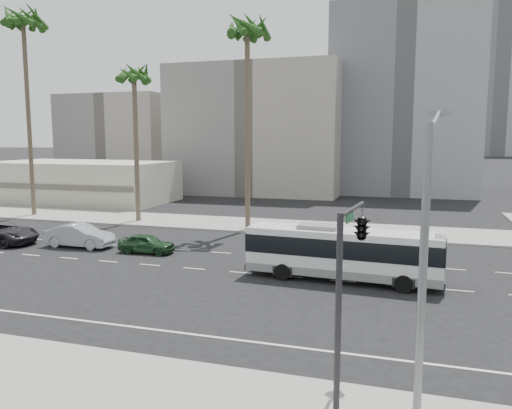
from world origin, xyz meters
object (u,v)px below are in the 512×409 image
at_px(streetlight_corner, 425,250).
at_px(traffic_signal, 360,231).
at_px(car_b, 80,236).
at_px(car_a, 147,243).
at_px(palm_near, 247,34).
at_px(city_bus, 343,252).
at_px(palm_far, 23,25).
at_px(palm_mid, 134,78).

distance_m(streetlight_corner, traffic_signal, 3.03).
height_order(car_b, traffic_signal, traffic_signal).
distance_m(car_a, traffic_signal, 21.52).
height_order(car_a, palm_near, palm_near).
bearing_deg(city_bus, streetlight_corner, -70.14).
height_order(car_a, streetlight_corner, streetlight_corner).
xyz_separation_m(city_bus, palm_far, (-33.23, 14.34, 17.21)).
xyz_separation_m(streetlight_corner, palm_far, (-37.15, 27.90, 13.92)).
relative_size(streetlight_corner, palm_near, 0.48).
bearing_deg(streetlight_corner, palm_near, 123.18).
distance_m(car_b, palm_near, 20.72).
height_order(car_a, palm_far, palm_far).
xyz_separation_m(city_bus, palm_near, (-9.81, 13.00, 14.68)).
distance_m(city_bus, palm_far, 40.08).
bearing_deg(city_bus, car_b, 174.87).
xyz_separation_m(car_b, palm_mid, (-1.72, 11.12, 12.47)).
xyz_separation_m(streetlight_corner, palm_mid, (-25.01, 27.71, 8.41)).
height_order(palm_near, palm_far, palm_far).
xyz_separation_m(streetlight_corner, palm_near, (-13.73, 26.56, 11.39)).
bearing_deg(car_b, city_bus, -98.78).
bearing_deg(palm_mid, palm_near, -5.81).
height_order(traffic_signal, palm_near, palm_near).
height_order(car_b, palm_near, palm_near).
relative_size(traffic_signal, palm_near, 0.33).
xyz_separation_m(traffic_signal, palm_far, (-35.20, 25.59, 13.94)).
distance_m(palm_near, palm_far, 23.60).
xyz_separation_m(palm_near, palm_far, (-23.42, 1.34, 2.53)).
distance_m(car_b, traffic_signal, 25.99).
relative_size(city_bus, streetlight_corner, 1.24).
distance_m(car_b, streetlight_corner, 28.88).
relative_size(car_a, car_b, 0.76).
distance_m(city_bus, traffic_signal, 11.88).
bearing_deg(city_bus, palm_far, 160.41).
bearing_deg(palm_mid, car_a, -57.25).
height_order(city_bus, car_b, city_bus).
xyz_separation_m(car_a, palm_near, (3.97, 10.21, 15.63)).
bearing_deg(palm_near, car_a, -111.25).
bearing_deg(palm_far, palm_near, -3.27).
distance_m(car_a, palm_mid, 18.51).
height_order(car_a, car_b, car_b).
bearing_deg(palm_far, car_b, -39.21).
height_order(car_b, palm_far, palm_far).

